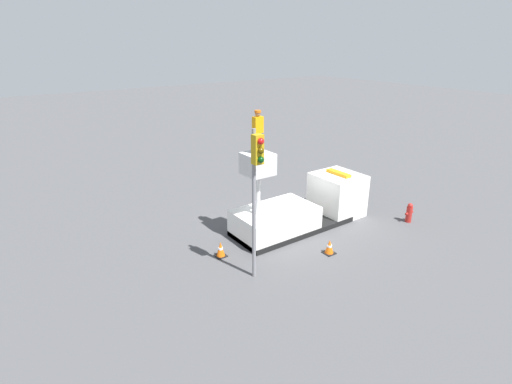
% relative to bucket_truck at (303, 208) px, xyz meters
% --- Properties ---
extents(ground_plane, '(120.00, 120.00, 0.00)m').
position_rel_bucket_truck_xyz_m(ground_plane, '(-0.63, 0.00, -0.88)').
color(ground_plane, '#4C4C4F').
extents(bucket_truck, '(6.85, 2.31, 3.97)m').
position_rel_bucket_truck_xyz_m(bucket_truck, '(0.00, 0.00, 0.00)').
color(bucket_truck, black).
rests_on(bucket_truck, ground).
extents(worker, '(0.40, 0.26, 1.75)m').
position_rel_bucket_truck_xyz_m(worker, '(-2.64, 0.00, 3.98)').
color(worker, navy).
rests_on(worker, bucket_truck).
extents(traffic_light_pole, '(0.34, 0.57, 5.60)m').
position_rel_bucket_truck_xyz_m(traffic_light_pole, '(-4.44, -2.41, 3.08)').
color(traffic_light_pole, gray).
rests_on(traffic_light_pole, ground).
extents(fire_hydrant, '(0.52, 0.28, 0.97)m').
position_rel_bucket_truck_xyz_m(fire_hydrant, '(4.43, -2.74, -0.40)').
color(fire_hydrant, '#B2231E').
rests_on(fire_hydrant, ground).
extents(traffic_cone_rear, '(0.44, 0.44, 0.65)m').
position_rel_bucket_truck_xyz_m(traffic_cone_rear, '(-4.70, -0.28, -0.57)').
color(traffic_cone_rear, black).
rests_on(traffic_cone_rear, ground).
extents(traffic_cone_curbside, '(0.46, 0.46, 0.61)m').
position_rel_bucket_truck_xyz_m(traffic_cone_curbside, '(-0.91, -2.69, -0.59)').
color(traffic_cone_curbside, black).
rests_on(traffic_cone_curbside, ground).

